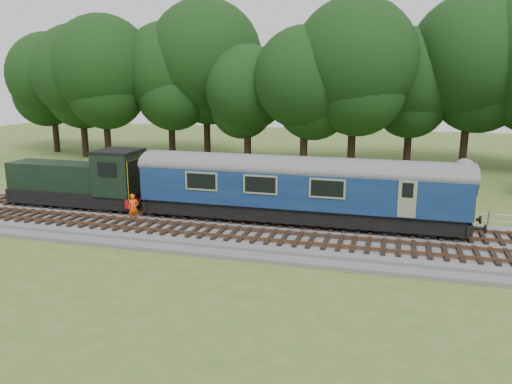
% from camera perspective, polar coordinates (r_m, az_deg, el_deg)
% --- Properties ---
extents(ground, '(120.00, 120.00, 0.00)m').
position_cam_1_polar(ground, '(28.02, -3.04, -4.46)').
color(ground, '#435E22').
rests_on(ground, ground).
extents(ballast, '(70.00, 7.00, 0.35)m').
position_cam_1_polar(ballast, '(27.97, -3.04, -4.12)').
color(ballast, '#4C4C4F').
rests_on(ballast, ground).
extents(track_north, '(67.20, 2.40, 0.21)m').
position_cam_1_polar(track_north, '(29.18, -2.17, -2.90)').
color(track_north, black).
rests_on(track_north, ballast).
extents(track_south, '(67.20, 2.40, 0.21)m').
position_cam_1_polar(track_south, '(26.46, -4.17, -4.59)').
color(track_south, black).
rests_on(track_south, ballast).
extents(fence, '(64.00, 0.12, 1.00)m').
position_cam_1_polar(fence, '(32.15, -0.46, -2.17)').
color(fence, '#6B6054').
rests_on(fence, ground).
extents(tree_line, '(70.00, 8.00, 18.00)m').
position_cam_1_polar(tree_line, '(48.82, 5.29, 2.96)').
color(tree_line, black).
rests_on(tree_line, ground).
extents(dmu_railcar, '(18.05, 2.86, 3.88)m').
position_cam_1_polar(dmu_railcar, '(27.79, 4.87, 0.91)').
color(dmu_railcar, black).
rests_on(dmu_railcar, ground).
extents(shunter_loco, '(8.91, 2.60, 3.38)m').
position_cam_1_polar(shunter_loco, '(33.40, -19.32, 1.15)').
color(shunter_loco, black).
rests_on(shunter_loco, ground).
extents(worker, '(0.69, 0.67, 1.60)m').
position_cam_1_polar(worker, '(29.21, -13.82, -1.76)').
color(worker, '#F24D0C').
rests_on(worker, ballast).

